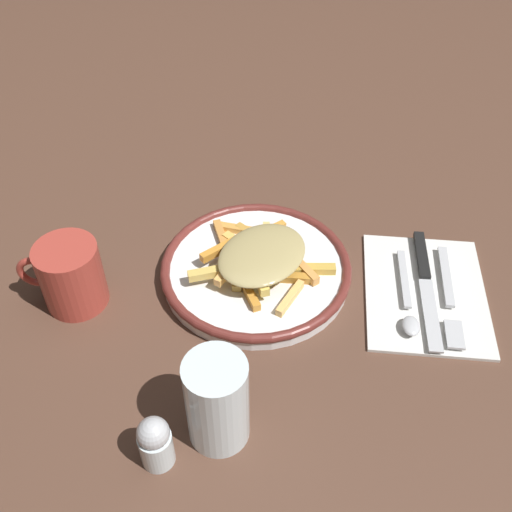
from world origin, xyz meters
TOP-DOWN VIEW (x-y plane):
  - ground_plane at (0.00, 0.00)m, footprint 2.60×2.60m
  - plate at (0.00, 0.00)m, footprint 0.26×0.26m
  - fries_heap at (-0.01, 0.00)m, footprint 0.20×0.17m
  - napkin at (-0.23, 0.02)m, footprint 0.17×0.22m
  - fork at (-0.25, 0.04)m, footprint 0.03×0.18m
  - knife at (-0.23, 0.00)m, footprint 0.02×0.21m
  - spoon at (-0.20, 0.06)m, footprint 0.02×0.15m
  - water_glass at (0.03, 0.24)m, footprint 0.07×0.07m
  - coffee_mug at (0.23, 0.05)m, footprint 0.11×0.08m
  - salt_shaker at (0.09, 0.27)m, footprint 0.04×0.04m

SIDE VIEW (x-z plane):
  - ground_plane at x=0.00m, z-range 0.00..0.00m
  - napkin at x=-0.23m, z-range 0.00..0.01m
  - fork at x=-0.25m, z-range 0.01..0.01m
  - knife at x=-0.23m, z-range 0.01..0.02m
  - plate at x=0.00m, z-range 0.00..0.03m
  - spoon at x=-0.20m, z-range 0.01..0.02m
  - salt_shaker at x=0.09m, z-range 0.00..0.07m
  - fries_heap at x=-0.01m, z-range 0.02..0.06m
  - coffee_mug at x=0.23m, z-range 0.00..0.09m
  - water_glass at x=0.03m, z-range 0.00..0.12m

